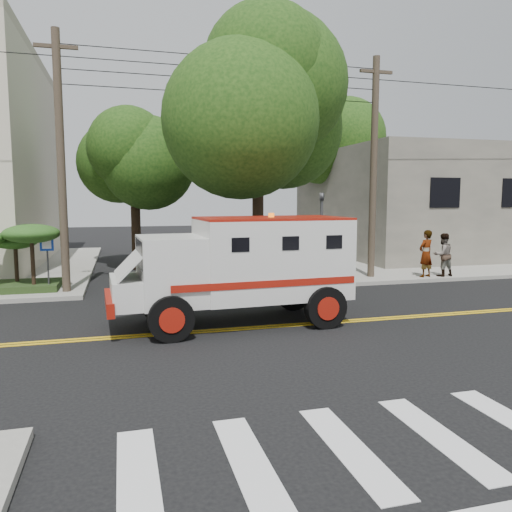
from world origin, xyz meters
name	(u,v)px	position (x,y,z in m)	size (l,w,h in m)	color
ground	(269,327)	(0.00, 0.00, 0.00)	(100.00, 100.00, 0.00)	black
sidewalk_ne	(421,254)	(13.50, 13.50, 0.07)	(17.00, 17.00, 0.15)	gray
building_right	(440,202)	(15.00, 14.00, 3.15)	(14.00, 12.00, 6.00)	#5E5A51
utility_pole_left	(61,165)	(-5.60, 6.00, 4.50)	(0.28, 0.28, 9.00)	#382D23
utility_pole_right	(373,171)	(6.30, 6.20, 4.50)	(0.28, 0.28, 9.00)	#382D23
tree_main	(271,97)	(1.94, 6.21, 7.20)	(6.08, 5.70, 9.85)	black
tree_left	(141,148)	(-2.68, 11.79, 5.73)	(4.48, 4.20, 7.70)	black
tree_right	(335,153)	(8.84, 15.77, 6.09)	(4.80, 4.50, 8.20)	black
traffic_signal	(321,228)	(3.80, 5.60, 2.23)	(0.15, 0.18, 3.60)	#3F3F42
accessibility_sign	(47,257)	(-6.20, 6.17, 1.37)	(0.45, 0.10, 2.02)	#3F3F42
palm_planter	(11,248)	(-7.44, 6.62, 1.65)	(3.52, 2.63, 2.36)	#1E3314
armored_truck	(242,264)	(-0.58, 0.53, 1.64)	(6.44, 2.83, 2.88)	silver
pedestrian_a	(426,254)	(8.41, 5.50, 1.12)	(0.71, 0.47, 1.94)	gray
pedestrian_b	(443,255)	(9.23, 5.50, 1.05)	(0.87, 0.68, 1.80)	gray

